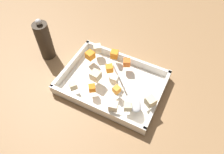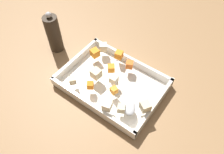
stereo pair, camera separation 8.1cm
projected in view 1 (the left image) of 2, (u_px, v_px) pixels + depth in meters
ground_plane at (115, 87)px, 0.86m from camera, size 4.00×4.00×0.00m
baking_dish at (112, 84)px, 0.85m from camera, size 0.38×0.27×0.05m
carrot_chunk_center at (127, 63)px, 0.85m from camera, size 0.04×0.04×0.03m
carrot_chunk_mid_left at (117, 90)px, 0.78m from camera, size 0.03×0.03×0.02m
carrot_chunk_near_spoon at (92, 88)px, 0.78m from camera, size 0.03×0.03×0.02m
carrot_chunk_far_left at (90, 55)px, 0.87m from camera, size 0.04×0.04×0.03m
carrot_chunk_far_right at (109, 68)px, 0.83m from camera, size 0.04×0.04×0.03m
carrot_chunk_front_center at (114, 54)px, 0.88m from camera, size 0.03×0.03×0.03m
potato_chunk_rim_edge at (151, 101)px, 0.74m from camera, size 0.04×0.04×0.03m
potato_chunk_under_handle at (128, 107)px, 0.73m from camera, size 0.03×0.03×0.03m
potato_chunk_corner_nw at (96, 76)px, 0.81m from camera, size 0.04×0.04×0.03m
potato_chunk_corner_se at (73, 85)px, 0.79m from camera, size 0.04×0.04×0.03m
potato_chunk_corner_ne at (97, 48)px, 0.90m from camera, size 0.04×0.04×0.03m
parsnip_chunk_mid_right at (113, 79)px, 0.80m from camera, size 0.03×0.03×0.03m
parsnip_chunk_corner_sw at (113, 106)px, 0.73m from camera, size 0.04×0.04×0.03m
serving_spoon at (132, 100)px, 0.75m from camera, size 0.20×0.19×0.02m
pepper_mill at (44, 41)px, 0.89m from camera, size 0.06×0.06×0.19m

